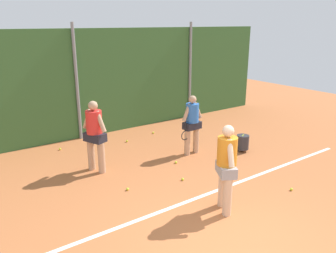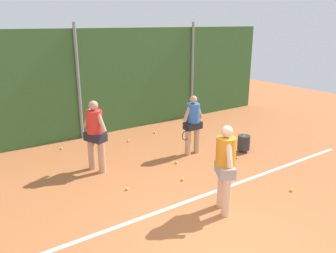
{
  "view_description": "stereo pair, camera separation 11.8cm",
  "coord_description": "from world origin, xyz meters",
  "px_view_note": "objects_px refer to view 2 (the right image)",
  "views": [
    {
      "loc": [
        -3.78,
        -3.44,
        3.67
      ],
      "look_at": [
        0.72,
        2.89,
        1.26
      ],
      "focal_mm": 36.29,
      "sensor_mm": 36.0,
      "label": 1
    },
    {
      "loc": [
        -3.69,
        -3.51,
        3.67
      ],
      "look_at": [
        0.72,
        2.89,
        1.26
      ],
      "focal_mm": 36.29,
      "sensor_mm": 36.0,
      "label": 2
    }
  ],
  "objects_px": {
    "tennis_ball_2": "(128,141)",
    "tennis_ball_8": "(182,179)",
    "tennis_ball_9": "(155,133)",
    "tennis_ball_10": "(61,148)",
    "ball_hopper": "(244,142)",
    "player_backcourt_far": "(95,132)",
    "tennis_ball_3": "(127,189)",
    "player_foreground_near": "(225,164)",
    "tennis_ball_4": "(291,190)",
    "tennis_ball_5": "(176,162)",
    "player_midcourt": "(193,122)",
    "tennis_ball_1": "(237,158)"
  },
  "relations": [
    {
      "from": "player_backcourt_far",
      "to": "tennis_ball_5",
      "type": "bearing_deg",
      "value": 45.61
    },
    {
      "from": "player_backcourt_far",
      "to": "tennis_ball_9",
      "type": "height_order",
      "value": "player_backcourt_far"
    },
    {
      "from": "tennis_ball_9",
      "to": "player_midcourt",
      "type": "bearing_deg",
      "value": -92.31
    },
    {
      "from": "player_foreground_near",
      "to": "tennis_ball_9",
      "type": "bearing_deg",
      "value": 11.83
    },
    {
      "from": "tennis_ball_4",
      "to": "tennis_ball_10",
      "type": "height_order",
      "value": "same"
    },
    {
      "from": "tennis_ball_1",
      "to": "tennis_ball_4",
      "type": "height_order",
      "value": "same"
    },
    {
      "from": "ball_hopper",
      "to": "tennis_ball_10",
      "type": "distance_m",
      "value": 5.43
    },
    {
      "from": "player_foreground_near",
      "to": "tennis_ball_10",
      "type": "xyz_separation_m",
      "value": [
        -1.61,
        5.28,
        -0.98
      ]
    },
    {
      "from": "tennis_ball_5",
      "to": "player_foreground_near",
      "type": "bearing_deg",
      "value": -104.03
    },
    {
      "from": "player_midcourt",
      "to": "tennis_ball_10",
      "type": "bearing_deg",
      "value": -41.8
    },
    {
      "from": "player_foreground_near",
      "to": "tennis_ball_1",
      "type": "bearing_deg",
      "value": -22.45
    },
    {
      "from": "tennis_ball_3",
      "to": "player_foreground_near",
      "type": "bearing_deg",
      "value": -57.36
    },
    {
      "from": "tennis_ball_2",
      "to": "player_foreground_near",
      "type": "bearing_deg",
      "value": -94.37
    },
    {
      "from": "player_backcourt_far",
      "to": "tennis_ball_4",
      "type": "bearing_deg",
      "value": 19.66
    },
    {
      "from": "tennis_ball_1",
      "to": "tennis_ball_5",
      "type": "height_order",
      "value": "same"
    },
    {
      "from": "tennis_ball_4",
      "to": "tennis_ball_5",
      "type": "height_order",
      "value": "same"
    },
    {
      "from": "tennis_ball_1",
      "to": "player_midcourt",
      "type": "bearing_deg",
      "value": 127.41
    },
    {
      "from": "tennis_ball_5",
      "to": "tennis_ball_9",
      "type": "xyz_separation_m",
      "value": [
        0.89,
        2.5,
        0.0
      ]
    },
    {
      "from": "player_backcourt_far",
      "to": "tennis_ball_3",
      "type": "distance_m",
      "value": 1.72
    },
    {
      "from": "player_midcourt",
      "to": "player_backcourt_far",
      "type": "height_order",
      "value": "player_backcourt_far"
    },
    {
      "from": "tennis_ball_9",
      "to": "tennis_ball_10",
      "type": "bearing_deg",
      "value": 174.36
    },
    {
      "from": "tennis_ball_3",
      "to": "tennis_ball_9",
      "type": "bearing_deg",
      "value": 48.84
    },
    {
      "from": "tennis_ball_1",
      "to": "tennis_ball_5",
      "type": "bearing_deg",
      "value": 156.52
    },
    {
      "from": "ball_hopper",
      "to": "tennis_ball_1",
      "type": "bearing_deg",
      "value": -153.12
    },
    {
      "from": "player_foreground_near",
      "to": "tennis_ball_5",
      "type": "relative_size",
      "value": 27.33
    },
    {
      "from": "ball_hopper",
      "to": "tennis_ball_9",
      "type": "bearing_deg",
      "value": 112.95
    },
    {
      "from": "tennis_ball_8",
      "to": "tennis_ball_10",
      "type": "bearing_deg",
      "value": 115.02
    },
    {
      "from": "tennis_ball_9",
      "to": "tennis_ball_10",
      "type": "relative_size",
      "value": 1.0
    },
    {
      "from": "ball_hopper",
      "to": "tennis_ball_3",
      "type": "bearing_deg",
      "value": -177.42
    },
    {
      "from": "tennis_ball_4",
      "to": "tennis_ball_8",
      "type": "xyz_separation_m",
      "value": [
        -1.7,
        1.84,
        0.0
      ]
    },
    {
      "from": "tennis_ball_5",
      "to": "tennis_ball_10",
      "type": "relative_size",
      "value": 1.0
    },
    {
      "from": "tennis_ball_1",
      "to": "tennis_ball_5",
      "type": "distance_m",
      "value": 1.73
    },
    {
      "from": "tennis_ball_4",
      "to": "tennis_ball_10",
      "type": "bearing_deg",
      "value": 121.68
    },
    {
      "from": "tennis_ball_1",
      "to": "tennis_ball_3",
      "type": "bearing_deg",
      "value": 178.36
    },
    {
      "from": "tennis_ball_3",
      "to": "tennis_ball_4",
      "type": "height_order",
      "value": "same"
    },
    {
      "from": "player_foreground_near",
      "to": "tennis_ball_2",
      "type": "bearing_deg",
      "value": 24.37
    },
    {
      "from": "tennis_ball_2",
      "to": "tennis_ball_8",
      "type": "bearing_deg",
      "value": -94.11
    },
    {
      "from": "tennis_ball_10",
      "to": "tennis_ball_8",
      "type": "bearing_deg",
      "value": -64.98
    },
    {
      "from": "player_backcourt_far",
      "to": "ball_hopper",
      "type": "height_order",
      "value": "player_backcourt_far"
    },
    {
      "from": "tennis_ball_2",
      "to": "tennis_ball_10",
      "type": "distance_m",
      "value": 2.04
    },
    {
      "from": "tennis_ball_1",
      "to": "tennis_ball_4",
      "type": "distance_m",
      "value": 2.1
    },
    {
      "from": "tennis_ball_4",
      "to": "tennis_ball_8",
      "type": "height_order",
      "value": "same"
    },
    {
      "from": "player_midcourt",
      "to": "player_backcourt_far",
      "type": "distance_m",
      "value": 2.78
    },
    {
      "from": "tennis_ball_5",
      "to": "tennis_ball_10",
      "type": "height_order",
      "value": "same"
    },
    {
      "from": "player_midcourt",
      "to": "tennis_ball_10",
      "type": "distance_m",
      "value": 4.03
    },
    {
      "from": "tennis_ball_4",
      "to": "tennis_ball_9",
      "type": "relative_size",
      "value": 1.0
    },
    {
      "from": "player_midcourt",
      "to": "tennis_ball_5",
      "type": "bearing_deg",
      "value": 19.86
    },
    {
      "from": "ball_hopper",
      "to": "player_backcourt_far",
      "type": "bearing_deg",
      "value": 163.29
    },
    {
      "from": "player_backcourt_far",
      "to": "tennis_ball_3",
      "type": "relative_size",
      "value": 27.85
    },
    {
      "from": "ball_hopper",
      "to": "tennis_ball_2",
      "type": "bearing_deg",
      "value": 131.56
    }
  ]
}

